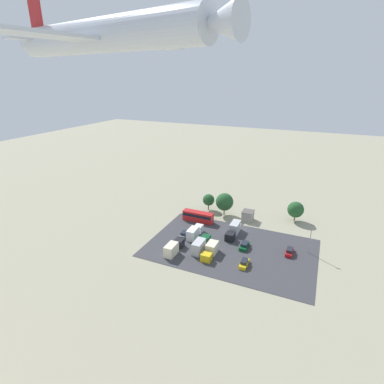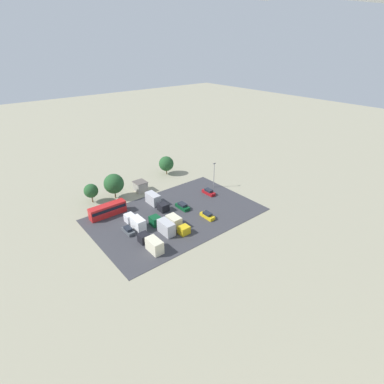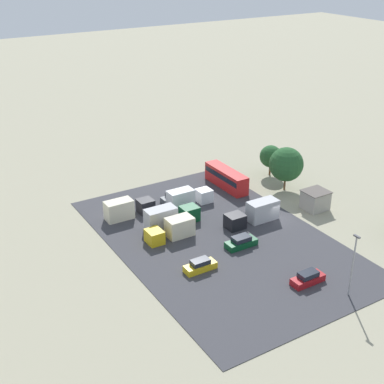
{
  "view_description": "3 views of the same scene",
  "coord_description": "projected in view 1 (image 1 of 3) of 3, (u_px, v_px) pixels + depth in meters",
  "views": [
    {
      "loc": [
        -19.58,
        81.8,
        44.47
      ],
      "look_at": [
        3.15,
        30.85,
        23.02
      ],
      "focal_mm": 28.0,
      "sensor_mm": 36.0,
      "label": 1
    },
    {
      "loc": [
        41.65,
        69.44,
        43.27
      ],
      "look_at": [
        -3.38,
        14.35,
        7.11
      ],
      "focal_mm": 28.0,
      "sensor_mm": 36.0,
      "label": 2
    },
    {
      "loc": [
        -56.62,
        50.49,
        39.98
      ],
      "look_at": [
        3.54,
        13.94,
        6.91
      ],
      "focal_mm": 50.0,
      "sensor_mm": 36.0,
      "label": 3
    }
  ],
  "objects": [
    {
      "name": "parked_car_1",
      "position": [
        289.0,
        251.0,
        80.24
      ],
      "size": [
        1.77,
        4.63,
        1.63
      ],
      "color": "maroon",
      "rests_on": "ground"
    },
    {
      "name": "shed_building",
      "position": [
        248.0,
        216.0,
        99.0
      ],
      "size": [
        3.67,
        3.99,
        3.25
      ],
      "color": "#9E998E",
      "rests_on": "ground"
    },
    {
      "name": "parked_truck_4",
      "position": [
        173.0,
        248.0,
        80.57
      ],
      "size": [
        2.39,
        8.06,
        3.1
      ],
      "rotation": [
        0.0,
        0.0,
        3.14
      ],
      "color": "black",
      "rests_on": "ground"
    },
    {
      "name": "light_pole_lot_centre",
      "position": [
        310.0,
        238.0,
        79.3
      ],
      "size": [
        0.9,
        0.28,
        8.44
      ],
      "color": "gray",
      "rests_on": "ground"
    },
    {
      "name": "parked_car_3",
      "position": [
        184.0,
        234.0,
        89.03
      ],
      "size": [
        1.72,
        4.17,
        1.55
      ],
      "rotation": [
        0.0,
        0.0,
        3.14
      ],
      "color": "#4C5156",
      "rests_on": "ground"
    },
    {
      "name": "airplane",
      "position": [
        109.0,
        35.0,
        34.38
      ],
      "size": [
        33.51,
        27.45,
        8.36
      ],
      "rotation": [
        0.0,
        0.0,
        1.37
      ],
      "color": "silver"
    },
    {
      "name": "parked_car_0",
      "position": [
        244.0,
        263.0,
        75.21
      ],
      "size": [
        1.71,
        4.5,
        1.6
      ],
      "rotation": [
        0.0,
        0.0,
        3.14
      ],
      "color": "gold",
      "rests_on": "ground"
    },
    {
      "name": "tree_apron_mid",
      "position": [
        296.0,
        210.0,
        97.73
      ],
      "size": [
        5.25,
        5.25,
        6.66
      ],
      "color": "brown",
      "rests_on": "ground"
    },
    {
      "name": "parked_car_2",
      "position": [
        244.0,
        245.0,
        83.1
      ],
      "size": [
        1.95,
        4.71,
        1.62
      ],
      "color": "#0C4723",
      "rests_on": "ground"
    },
    {
      "name": "ground_plane",
      "position": [
        242.0,
        230.0,
        93.14
      ],
      "size": [
        400.0,
        400.0,
        0.0
      ],
      "primitive_type": "plane",
      "color": "gray"
    },
    {
      "name": "parked_truck_1",
      "position": [
        210.0,
        250.0,
        79.58
      ],
      "size": [
        2.6,
        7.34,
        2.88
      ],
      "color": "gold",
      "rests_on": "ground"
    },
    {
      "name": "parked_truck_0",
      "position": [
        234.0,
        230.0,
        90.02
      ],
      "size": [
        2.45,
        9.16,
        3.19
      ],
      "color": "black",
      "rests_on": "ground"
    },
    {
      "name": "parked_truck_3",
      "position": [
        201.0,
        245.0,
        81.84
      ],
      "size": [
        2.4,
        8.84,
        3.36
      ],
      "rotation": [
        0.0,
        0.0,
        3.14
      ],
      "color": "#0C4723",
      "rests_on": "ground"
    },
    {
      "name": "tree_apron_far",
      "position": [
        225.0,
        202.0,
        101.67
      ],
      "size": [
        6.01,
        6.01,
        7.85
      ],
      "color": "brown",
      "rests_on": "ground"
    },
    {
      "name": "parking_lot_surface",
      "position": [
        231.0,
        248.0,
        83.29
      ],
      "size": [
        45.37,
        29.22,
        0.08
      ],
      "color": "#38383D",
      "rests_on": "ground"
    },
    {
      "name": "bus",
      "position": [
        198.0,
        216.0,
        98.11
      ],
      "size": [
        10.16,
        2.57,
        3.29
      ],
      "rotation": [
        0.0,
        0.0,
        1.57
      ],
      "color": "red",
      "rests_on": "ground"
    },
    {
      "name": "parked_truck_2",
      "position": [
        194.0,
        232.0,
        88.61
      ],
      "size": [
        2.31,
        7.9,
        3.15
      ],
      "rotation": [
        0.0,
        0.0,
        3.14
      ],
      "color": "silver",
      "rests_on": "ground"
    },
    {
      "name": "tree_near_shed",
      "position": [
        209.0,
        200.0,
        106.14
      ],
      "size": [
        4.14,
        4.14,
        5.85
      ],
      "color": "brown",
      "rests_on": "ground"
    }
  ]
}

